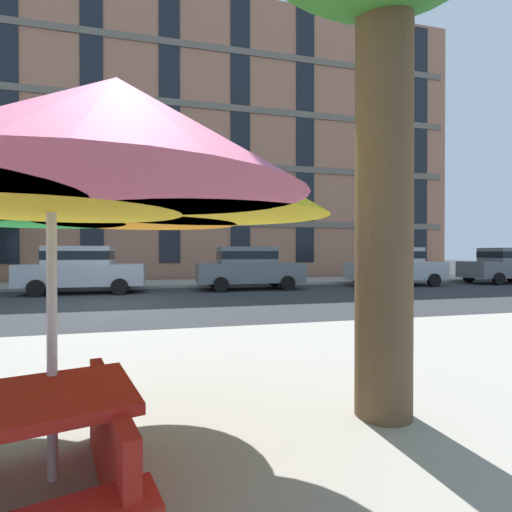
# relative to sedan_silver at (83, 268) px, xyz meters

# --- Properties ---
(ground_plane) EXTENTS (120.00, 120.00, 0.00)m
(ground_plane) POSITION_rel_sedan_silver_xyz_m (1.36, -3.70, -0.95)
(ground_plane) COLOR #2D3033
(sidewalk_far) EXTENTS (56.00, 3.60, 0.12)m
(sidewalk_far) POSITION_rel_sedan_silver_xyz_m (1.36, 3.10, -0.89)
(sidewalk_far) COLOR #9E998E
(sidewalk_far) RESTS_ON ground
(apartment_building) EXTENTS (38.65, 12.08, 16.00)m
(apartment_building) POSITION_rel_sedan_silver_xyz_m (1.36, 11.29, 7.05)
(apartment_building) COLOR #A87056
(apartment_building) RESTS_ON ground
(sedan_silver) EXTENTS (4.40, 1.98, 1.78)m
(sedan_silver) POSITION_rel_sedan_silver_xyz_m (0.00, 0.00, 0.00)
(sedan_silver) COLOR #A8AAB2
(sedan_silver) RESTS_ON ground
(sedan_gray) EXTENTS (4.40, 1.98, 1.78)m
(sedan_gray) POSITION_rel_sedan_silver_xyz_m (6.44, 0.00, 0.00)
(sedan_gray) COLOR slate
(sedan_gray) RESTS_ON ground
(sedan_silver_midblock) EXTENTS (4.40, 1.98, 1.78)m
(sedan_silver_midblock) POSITION_rel_sedan_silver_xyz_m (13.37, 0.00, 0.00)
(sedan_silver_midblock) COLOR #A8AAB2
(sedan_silver_midblock) RESTS_ON ground
(sedan_gray_midblock) EXTENTS (4.40, 1.98, 1.78)m
(sedan_gray_midblock) POSITION_rel_sedan_silver_xyz_m (19.79, 0.00, 0.00)
(sedan_gray_midblock) COLOR slate
(sedan_gray_midblock) RESTS_ON ground
(patio_umbrella) EXTENTS (3.56, 3.31, 2.36)m
(patio_umbrella) POSITION_rel_sedan_silver_xyz_m (2.31, -12.70, 1.08)
(patio_umbrella) COLOR silver
(patio_umbrella) RESTS_ON ground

